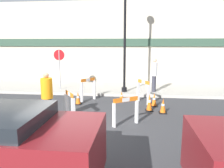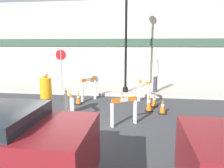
% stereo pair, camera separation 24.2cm
% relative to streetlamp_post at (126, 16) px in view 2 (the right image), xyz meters
% --- Properties ---
extents(ground_plane, '(60.00, 60.00, 0.00)m').
position_rel_streetlamp_post_xyz_m(ground_plane, '(-1.51, -5.10, -4.13)').
color(ground_plane, '#38383A').
extents(sidewalk_slab, '(18.00, 3.57, 0.14)m').
position_rel_streetlamp_post_xyz_m(sidewalk_slab, '(-1.51, 1.19, -4.06)').
color(sidewalk_slab, '#ADA89E').
rests_on(sidewalk_slab, ground_plane).
extents(storefront_facade, '(18.00, 0.22, 5.50)m').
position_rel_streetlamp_post_xyz_m(storefront_facade, '(-1.51, 3.05, -1.38)').
color(storefront_facade, '#BCB29E').
rests_on(storefront_facade, ground_plane).
extents(streetlamp_post, '(0.44, 0.44, 6.31)m').
position_rel_streetlamp_post_xyz_m(streetlamp_post, '(0.00, 0.00, 0.00)').
color(streetlamp_post, black).
rests_on(streetlamp_post, sidewalk_slab).
extents(stop_sign, '(0.60, 0.10, 2.25)m').
position_rel_streetlamp_post_xyz_m(stop_sign, '(-3.70, 0.29, -2.48)').
color(stop_sign, gray).
rests_on(stop_sign, sidewalk_slab).
extents(barricade_0, '(0.59, 0.77, 0.99)m').
position_rel_streetlamp_post_xyz_m(barricade_0, '(-1.80, -4.09, -3.60)').
color(barricade_0, white).
rests_on(barricade_0, ground_plane).
extents(barricade_1, '(0.86, 0.62, 0.96)m').
position_rel_streetlamp_post_xyz_m(barricade_1, '(0.29, -4.58, -3.60)').
color(barricade_1, white).
rests_on(barricade_1, ground_plane).
extents(barricade_2, '(0.60, 0.79, 1.07)m').
position_rel_streetlamp_post_xyz_m(barricade_2, '(0.97, -1.66, -3.56)').
color(barricade_2, white).
rests_on(barricade_2, ground_plane).
extents(barricade_3, '(0.63, 0.73, 1.10)m').
position_rel_streetlamp_post_xyz_m(barricade_3, '(-1.67, -1.53, -3.54)').
color(barricade_3, white).
rests_on(barricade_3, ground_plane).
extents(traffic_cone_0, '(0.30, 0.30, 0.59)m').
position_rel_streetlamp_post_xyz_m(traffic_cone_0, '(1.71, -3.14, -3.85)').
color(traffic_cone_0, black).
rests_on(traffic_cone_0, ground_plane).
extents(traffic_cone_1, '(0.30, 0.30, 0.59)m').
position_rel_streetlamp_post_xyz_m(traffic_cone_1, '(-1.98, -2.26, -3.85)').
color(traffic_cone_1, black).
rests_on(traffic_cone_1, ground_plane).
extents(traffic_cone_2, '(0.30, 0.30, 0.46)m').
position_rel_streetlamp_post_xyz_m(traffic_cone_2, '(-0.05, -1.44, -3.91)').
color(traffic_cone_2, black).
rests_on(traffic_cone_2, ground_plane).
extents(traffic_cone_3, '(0.30, 0.30, 0.60)m').
position_rel_streetlamp_post_xyz_m(traffic_cone_3, '(1.44, -2.19, -3.85)').
color(traffic_cone_3, black).
rests_on(traffic_cone_3, ground_plane).
extents(traffic_cone_4, '(0.30, 0.30, 0.72)m').
position_rel_streetlamp_post_xyz_m(traffic_cone_4, '(1.19, -2.88, -3.79)').
color(traffic_cone_4, black).
rests_on(traffic_cone_4, ground_plane).
extents(person_worker, '(0.56, 0.56, 1.76)m').
position_rel_streetlamp_post_xyz_m(person_worker, '(-2.45, -4.55, -3.19)').
color(person_worker, '#33333D').
rests_on(person_worker, ground_plane).
extents(person_pedestrian, '(0.37, 0.37, 1.82)m').
position_rel_streetlamp_post_xyz_m(person_pedestrian, '(1.60, 0.16, -3.00)').
color(person_pedestrian, '#33333D').
rests_on(person_pedestrian, sidewalk_slab).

